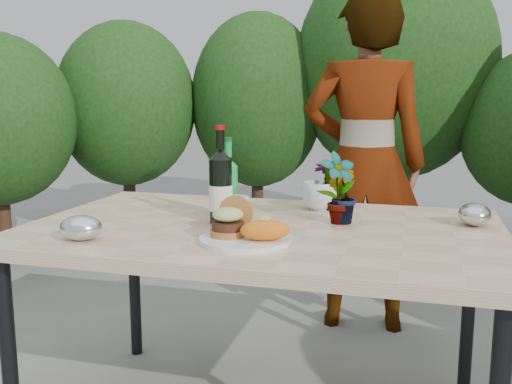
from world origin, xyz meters
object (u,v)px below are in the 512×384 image
(dinner_plate, at_px, (245,239))
(wine_bottle, at_px, (221,188))
(patio_table, at_px, (262,242))
(person, at_px, (365,164))

(dinner_plate, bearing_deg, wine_bottle, 124.66)
(patio_table, bearing_deg, wine_bottle, 178.96)
(wine_bottle, bearing_deg, patio_table, -23.30)
(wine_bottle, xyz_separation_m, person, (0.40, 1.05, -0.03))
(wine_bottle, bearing_deg, dinner_plate, -77.60)
(wine_bottle, distance_m, person, 1.12)
(dinner_plate, bearing_deg, patio_table, 91.68)
(patio_table, relative_size, wine_bottle, 4.71)
(dinner_plate, height_order, wine_bottle, wine_bottle)
(dinner_plate, bearing_deg, person, 79.25)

